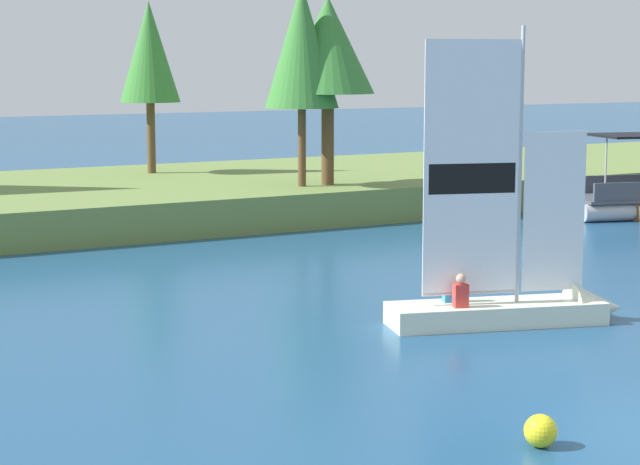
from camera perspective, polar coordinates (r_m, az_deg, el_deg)
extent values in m
cube|color=olive|center=(39.83, -10.89, 1.55)|extent=(80.00, 12.38, 1.15)
cylinder|color=brown|center=(43.24, -8.32, 4.64)|extent=(0.30, 0.30, 2.61)
cone|color=#387F33|center=(43.15, -8.40, 8.82)|extent=(2.20, 2.20, 3.68)
cylinder|color=brown|center=(38.21, -0.90, 4.22)|extent=(0.27, 0.27, 2.59)
cone|color=#387F33|center=(38.11, -0.91, 9.21)|extent=(2.42, 2.42, 4.05)
cylinder|color=brown|center=(38.71, 0.38, 4.62)|extent=(0.42, 0.42, 3.04)
cone|color=#387F33|center=(38.63, 0.39, 9.22)|extent=(3.10, 3.10, 3.18)
cube|color=brown|center=(40.52, 15.40, 1.06)|extent=(1.43, 6.82, 0.51)
cube|color=silver|center=(23.59, 8.66, -3.96)|extent=(4.54, 2.45, 0.45)
cone|color=silver|center=(24.45, 13.45, -3.66)|extent=(1.37, 1.37, 1.10)
cylinder|color=#B7B7BC|center=(23.31, 9.82, 3.25)|extent=(0.08, 0.08, 5.49)
cube|color=white|center=(22.95, 7.51, 3.20)|extent=(1.92, 0.62, 4.98)
cube|color=black|center=(22.97, 7.50, 2.65)|extent=(1.73, 0.56, 0.60)
cube|color=white|center=(23.70, 11.45, 1.02)|extent=(1.26, 0.41, 3.22)
cylinder|color=#B7B7BC|center=(23.31, 7.39, -2.97)|extent=(1.92, 0.65, 0.06)
cube|color=red|center=(22.97, 6.94, -3.11)|extent=(0.33, 0.27, 0.46)
sphere|color=tan|center=(22.90, 6.96, -2.27)|extent=(0.20, 0.20, 0.20)
cube|color=#338CCC|center=(23.44, 6.44, -2.76)|extent=(0.33, 0.27, 0.54)
sphere|color=tan|center=(23.37, 6.45, -1.84)|extent=(0.20, 0.20, 0.20)
cube|color=#474C56|center=(42.31, 15.43, 2.37)|extent=(5.79, 1.65, 0.60)
cylinder|color=#B2B2B7|center=(40.27, 13.90, 3.15)|extent=(0.06, 0.06, 2.02)
sphere|color=yellow|center=(16.37, 10.81, -9.57)|extent=(0.46, 0.46, 0.46)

